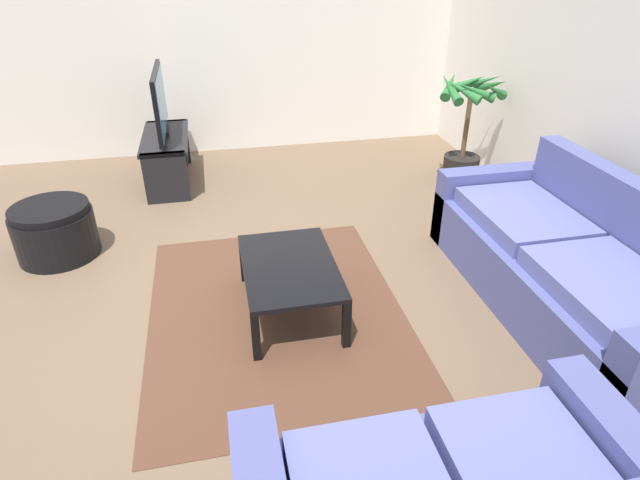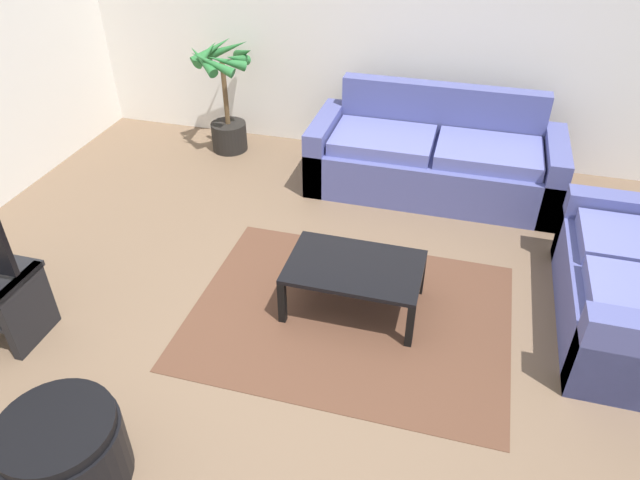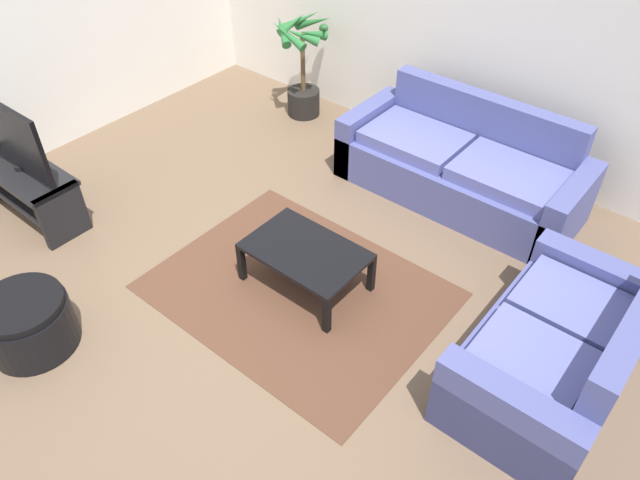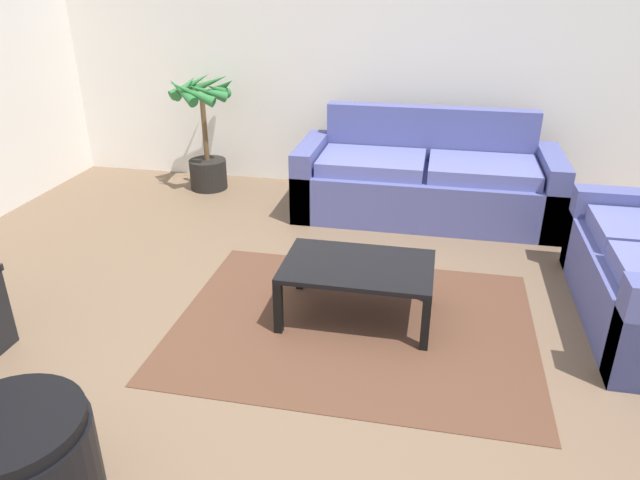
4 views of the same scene
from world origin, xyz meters
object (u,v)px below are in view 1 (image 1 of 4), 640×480
object	(u,v)px
couch_main	(567,269)
potted_palm	(465,133)
tv_stand	(167,152)
coffee_table	(290,270)
ottoman	(55,231)
tv	(160,102)

from	to	relation	value
couch_main	potted_palm	bearing A→B (deg)	172.97
tv_stand	coffee_table	bearing A→B (deg)	19.49
ottoman	tv_stand	bearing A→B (deg)	148.70
tv_stand	ottoman	xyz separation A→B (m)	(1.36, -0.83, -0.11)
ottoman	tv	bearing A→B (deg)	148.60
couch_main	ottoman	world-z (taller)	couch_main
tv	coffee_table	bearing A→B (deg)	19.42
tv_stand	tv	size ratio (longest dim) A/B	1.01
couch_main	tv_stand	size ratio (longest dim) A/B	2.04
couch_main	ottoman	xyz separation A→B (m)	(-1.46, -3.54, -0.09)
tv	tv_stand	bearing A→B (deg)	-89.53
coffee_table	tv_stand	bearing A→B (deg)	-160.51
ottoman	potted_palm	bearing A→B (deg)	100.32
potted_palm	tv	bearing A→B (deg)	-102.66
coffee_table	potted_palm	size ratio (longest dim) A/B	0.82
couch_main	coffee_table	bearing A→B (deg)	-100.44
potted_palm	tv_stand	bearing A→B (deg)	-102.65
tv_stand	tv	xyz separation A→B (m)	(-0.00, 0.00, 0.52)
tv_stand	tv	bearing A→B (deg)	90.47
coffee_table	tv	bearing A→B (deg)	-160.58
tv	coffee_table	distance (m)	2.69
couch_main	coffee_table	world-z (taller)	couch_main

